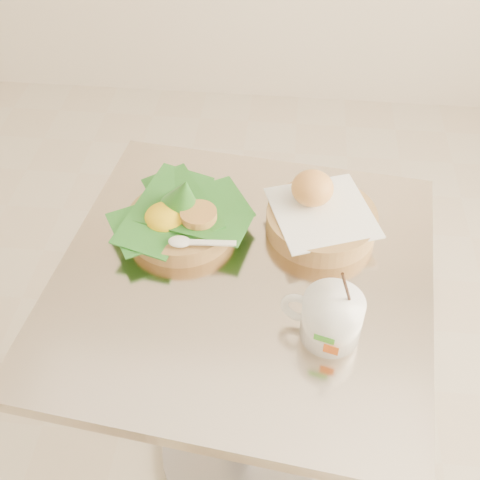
# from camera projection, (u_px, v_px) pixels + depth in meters

# --- Properties ---
(floor) EXTENTS (3.60, 3.60, 0.00)m
(floor) POSITION_uv_depth(u_px,v_px,m) (198.00, 441.00, 1.69)
(floor) COLOR beige
(floor) RESTS_ON ground
(cafe_table) EXTENTS (0.78, 0.78, 0.75)m
(cafe_table) POSITION_uv_depth(u_px,v_px,m) (243.00, 340.00, 1.29)
(cafe_table) COLOR gray
(cafe_table) RESTS_ON floor
(rice_basket) EXTENTS (0.27, 0.27, 0.14)m
(rice_basket) POSITION_uv_depth(u_px,v_px,m) (181.00, 216.00, 1.19)
(rice_basket) COLOR #B2854C
(rice_basket) RESTS_ON cafe_table
(bread_basket) EXTENTS (0.24, 0.24, 0.11)m
(bread_basket) POSITION_uv_depth(u_px,v_px,m) (320.00, 215.00, 1.20)
(bread_basket) COLOR #B2854C
(bread_basket) RESTS_ON cafe_table
(coffee_mug) EXTENTS (0.14, 0.11, 0.18)m
(coffee_mug) POSITION_uv_depth(u_px,v_px,m) (330.00, 317.00, 1.00)
(coffee_mug) COLOR white
(coffee_mug) RESTS_ON cafe_table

